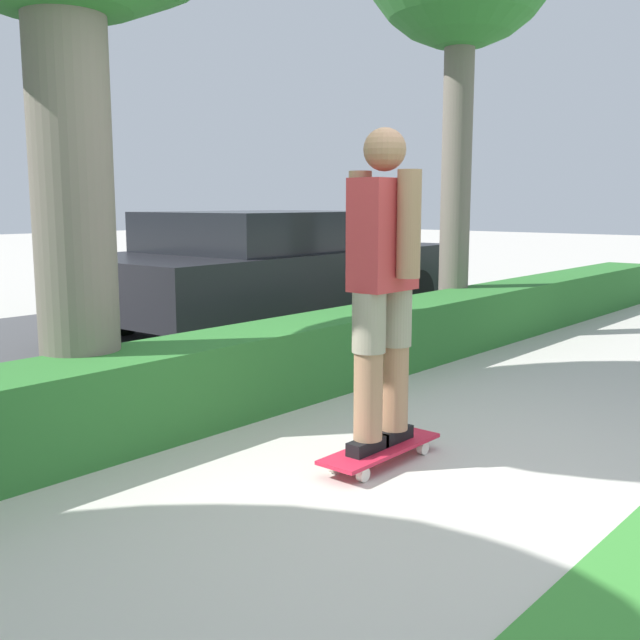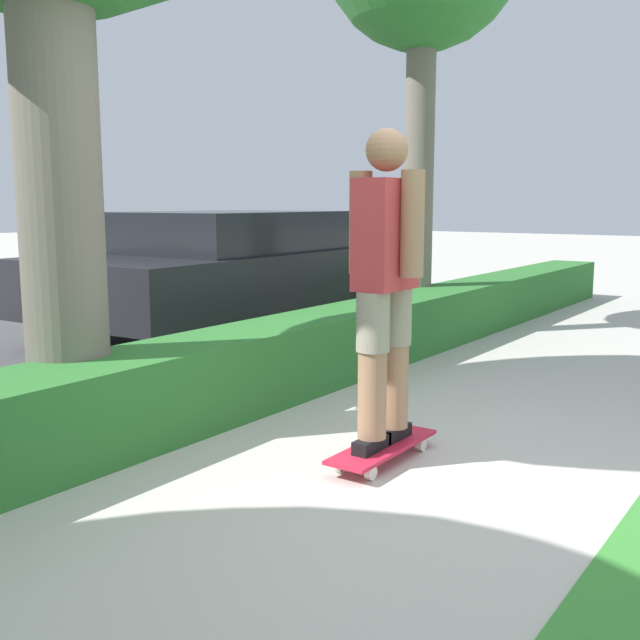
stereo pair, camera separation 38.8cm
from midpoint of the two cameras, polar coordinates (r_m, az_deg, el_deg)
name	(u,v)px [view 1 (the left image)]	position (r m, az deg, el deg)	size (l,w,h in m)	color
ground_plane	(403,483)	(3.86, 9.27, -12.19)	(60.00, 60.00, 0.00)	#BCB7AD
hedge_row	(194,382)	(4.77, -7.32, -4.74)	(16.09, 0.60, 0.52)	#2D702D
skateboard	(381,450)	(4.08, 7.41, -9.81)	(0.81, 0.24, 0.09)	red
skater_person	(383,281)	(3.89, 7.68, 2.92)	(0.49, 0.43, 1.66)	black
parked_car_middle	(271,266)	(8.29, -2.39, 4.15)	(4.58, 2.14, 1.29)	black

